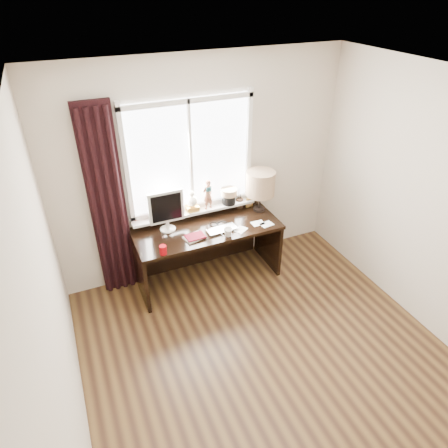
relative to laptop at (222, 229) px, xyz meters
name	(u,v)px	position (x,y,z in m)	size (l,w,h in m)	color
floor	(281,376)	(-0.03, -1.50, -0.76)	(3.50, 4.00, 0.00)	brown
ceiling	(314,99)	(-0.03, -1.50, 1.84)	(3.50, 4.00, 0.00)	white
wall_back	(202,170)	(-0.03, 0.50, 0.54)	(3.50, 2.60, 0.00)	beige
wall_left	(56,337)	(-1.78, -1.50, 0.54)	(4.00, 2.60, 0.00)	beige
laptop	(222,229)	(0.00, 0.00, 0.00)	(0.35, 0.23, 0.03)	silver
mug	(228,232)	(0.02, -0.13, 0.04)	(0.10, 0.10, 0.10)	white
red_cup	(163,250)	(-0.74, -0.17, 0.04)	(0.08, 0.08, 0.10)	#8A0208
window	(192,174)	(-0.18, 0.45, 0.54)	(1.52, 0.22, 1.40)	white
curtain	(108,207)	(-1.16, 0.41, 0.35)	(0.38, 0.09, 2.25)	black
desk	(205,240)	(-0.13, 0.23, -0.26)	(1.70, 0.70, 0.75)	black
monitor	(166,209)	(-0.56, 0.27, 0.26)	(0.40, 0.18, 0.49)	beige
notebook_stack	(195,237)	(-0.34, -0.02, 0.00)	(0.25, 0.21, 0.03)	beige
brush_holder	(239,203)	(0.41, 0.41, 0.05)	(0.09, 0.09, 0.25)	black
icon_frame	(250,202)	(0.53, 0.37, 0.05)	(0.10, 0.03, 0.13)	gold
table_lamp	(260,184)	(0.61, 0.25, 0.35)	(0.35, 0.35, 0.52)	black
loose_papers	(255,226)	(0.39, -0.06, -0.01)	(0.51, 0.19, 0.00)	white
desk_cables	(220,224)	(0.03, 0.13, -0.01)	(0.26, 0.20, 0.01)	black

